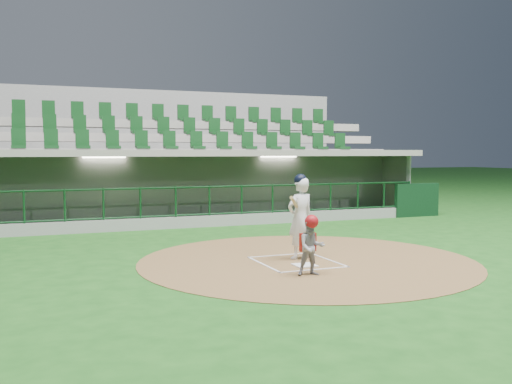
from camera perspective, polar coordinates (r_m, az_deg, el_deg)
ground at (r=12.40m, az=3.45°, el=-6.82°), size 120.00×120.00×0.00m
dirt_circle at (r=12.35m, az=5.11°, el=-6.84°), size 7.20×7.20×0.01m
home_plate at (r=11.77m, az=4.90°, el=-7.29°), size 0.43×0.43×0.02m
batter_box_chalk at (r=12.13m, az=4.05°, el=-6.98°), size 1.55×1.80×0.01m
dugout_structure at (r=19.60m, az=-6.26°, el=-0.01°), size 16.40×3.70×3.00m
seating_deck at (r=22.55m, az=-8.37°, el=1.67°), size 17.00×6.72×5.15m
batter at (r=12.38m, az=4.45°, el=-2.46°), size 0.90×0.92×1.85m
catcher at (r=10.78m, az=5.55°, el=-5.32°), size 0.59×0.50×1.15m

